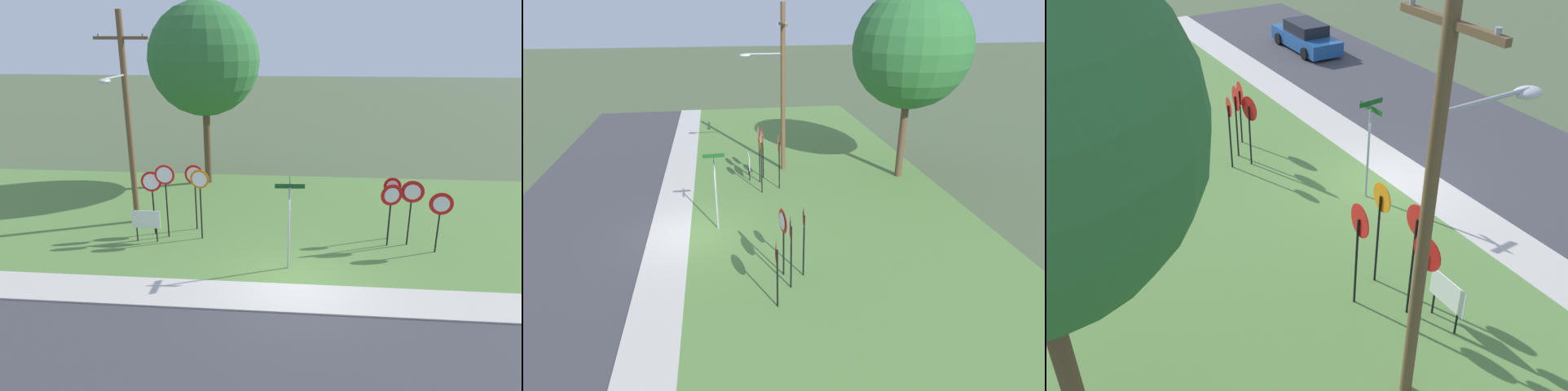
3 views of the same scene
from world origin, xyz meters
TOP-DOWN VIEW (x-y plane):
  - ground_plane at (0.00, 0.00)m, footprint 160.00×160.00m
  - road_asphalt at (0.00, -4.80)m, footprint 44.00×6.40m
  - sidewalk_strip at (0.00, -0.80)m, footprint 44.00×1.60m
  - grass_median at (0.00, 6.00)m, footprint 44.00×12.00m
  - stop_sign_near_left at (-5.04, 3.25)m, footprint 0.77×0.09m
  - stop_sign_near_right at (-3.71, 3.21)m, footprint 0.73×0.12m
  - stop_sign_far_left at (-5.65, 3.48)m, footprint 0.80×0.10m
  - stop_sign_far_center at (-4.12, 4.10)m, footprint 0.79×0.13m
  - yield_sign_near_left at (3.33, 3.18)m, footprint 0.80×0.18m
  - yield_sign_near_right at (4.08, 3.31)m, footprint 0.84×0.14m
  - yield_sign_far_left at (3.45, 3.83)m, footprint 0.64×0.12m
  - yield_sign_far_right at (4.97, 2.75)m, footprint 0.82×0.15m
  - street_name_post at (-0.32, 1.10)m, footprint 0.96×0.82m
  - utility_pole at (-6.80, 4.56)m, footprint 2.10×2.28m
  - notice_board at (-5.75, 2.79)m, footprint 1.10×0.06m
  - oak_tree_left at (-4.88, 10.53)m, footprint 5.55×5.55m

SIDE VIEW (x-z plane):
  - ground_plane at x=0.00m, z-range 0.00..0.00m
  - road_asphalt at x=0.00m, z-range 0.00..0.01m
  - grass_median at x=0.00m, z-range 0.00..0.04m
  - sidewalk_strip at x=0.00m, z-range 0.00..0.06m
  - notice_board at x=-5.75m, z-range 0.25..1.50m
  - yield_sign_far_right at x=4.97m, z-range 0.59..2.88m
  - yield_sign_near_left at x=3.33m, z-range 0.64..3.04m
  - yield_sign_far_left at x=3.45m, z-range 0.63..3.09m
  - street_name_post at x=-0.32m, z-range 0.33..3.48m
  - yield_sign_near_right at x=4.08m, z-range 0.67..3.20m
  - stop_sign_far_left at x=-5.65m, z-range 0.64..3.23m
  - stop_sign_far_center at x=-4.12m, z-range 0.67..3.38m
  - stop_sign_near_right at x=-3.71m, z-range 0.67..3.45m
  - stop_sign_near_left at x=-5.04m, z-range 0.72..3.64m
  - utility_pole at x=-6.80m, z-range 0.39..8.77m
  - oak_tree_left at x=-4.88m, z-range 1.82..10.94m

